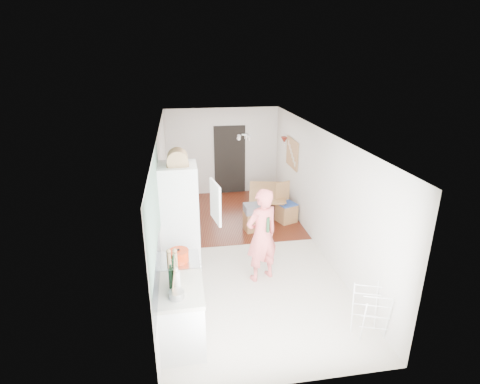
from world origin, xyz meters
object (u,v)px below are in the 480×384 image
object	(u,v)px
person	(262,227)
dining_chair	(287,203)
stool	(252,222)
dining_table	(268,203)
drying_rack	(370,313)

from	to	relation	value
person	dining_chair	world-z (taller)	person
dining_chair	stool	bearing A→B (deg)	-179.03
dining_table	stool	bearing A→B (deg)	160.88
dining_chair	drying_rack	distance (m)	4.04
dining_table	dining_chair	bearing A→B (deg)	-144.92
person	drying_rack	xyz separation A→B (m)	(1.23, -1.72, -0.65)
dining_table	stool	distance (m)	1.22
dining_table	drying_rack	xyz separation A→B (m)	(0.40, -4.73, 0.14)
dining_chair	person	bearing A→B (deg)	-136.34
stool	dining_chair	bearing A→B (deg)	21.20
dining_table	drying_rack	size ratio (longest dim) A/B	1.78
stool	drying_rack	bearing A→B (deg)	-74.50
person	dining_chair	size ratio (longest dim) A/B	2.11
dining_table	drying_rack	world-z (taller)	drying_rack
dining_table	stool	world-z (taller)	dining_table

